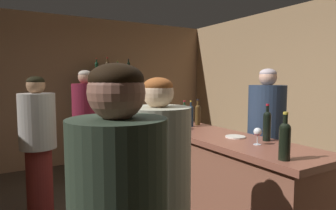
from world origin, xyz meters
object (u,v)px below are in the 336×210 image
(patron_in_grey, at_px, (86,126))
(patron_by_cabinet, at_px, (158,202))
(wine_bottle_pinot, at_px, (285,139))
(wine_bottle_chardonnay, at_px, (164,113))
(wine_glass_front, at_px, (150,111))
(patron_near_entrance, at_px, (125,144))
(flower_arrangement, at_px, (161,109))
(patron_tall, at_px, (38,144))
(wine_glass_mid, at_px, (160,115))
(display_bottle_center, at_px, (118,69))
(wine_bottle_merlot, at_px, (191,115))
(wine_bottle_rose, at_px, (184,113))
(display_bottle_midright, at_px, (129,68))
(display_bottle_left, at_px, (97,68))
(bartender, at_px, (266,141))
(display_cabinet, at_px, (113,117))
(cheese_plate, at_px, (235,137))
(wine_bottle_malbec, at_px, (198,114))
(wine_glass_rear, at_px, (258,133))
(display_bottle_midleft, at_px, (107,68))
(bar_counter, at_px, (198,178))

(patron_in_grey, bearing_deg, patron_by_cabinet, -14.40)
(wine_bottle_pinot, relative_size, wine_bottle_chardonnay, 1.03)
(wine_bottle_pinot, distance_m, patron_in_grey, 2.86)
(wine_glass_front, height_order, patron_near_entrance, patron_near_entrance)
(flower_arrangement, bearing_deg, patron_tall, 175.30)
(flower_arrangement, bearing_deg, wine_bottle_chardonnay, -112.99)
(patron_tall, bearing_deg, wine_bottle_chardonnay, 13.72)
(wine_glass_mid, distance_m, display_bottle_center, 2.25)
(wine_bottle_merlot, relative_size, wine_bottle_pinot, 0.91)
(wine_bottle_rose, height_order, wine_bottle_chardonnay, wine_bottle_chardonnay)
(wine_bottle_pinot, distance_m, patron_near_entrance, 1.59)
(wine_bottle_rose, relative_size, patron_in_grey, 0.16)
(wine_bottle_pinot, height_order, display_bottle_midright, display_bottle_midright)
(flower_arrangement, bearing_deg, patron_near_entrance, -142.91)
(display_bottle_midright, bearing_deg, patron_near_entrance, -113.70)
(display_bottle_left, bearing_deg, patron_near_entrance, -100.96)
(wine_bottle_rose, xyz_separation_m, patron_by_cabinet, (-1.17, -1.49, -0.31))
(wine_glass_mid, distance_m, bartender, 1.27)
(display_bottle_left, relative_size, patron_near_entrance, 0.19)
(wine_bottle_merlot, xyz_separation_m, wine_bottle_pinot, (-0.24, -1.42, 0.01))
(wine_glass_mid, height_order, display_bottle_center, display_bottle_center)
(wine_bottle_pinot, height_order, flower_arrangement, flower_arrangement)
(display_cabinet, height_order, cheese_plate, display_cabinet)
(bartender, bearing_deg, wine_bottle_malbec, -54.81)
(wine_bottle_chardonnay, distance_m, bartender, 1.18)
(wine_glass_rear, relative_size, display_bottle_left, 0.44)
(wine_bottle_merlot, height_order, display_bottle_midright, display_bottle_midright)
(display_bottle_midleft, bearing_deg, wine_glass_front, -90.35)
(wine_glass_front, bearing_deg, display_bottle_center, 83.00)
(patron_near_entrance, bearing_deg, display_bottle_left, 96.33)
(wine_bottle_merlot, height_order, wine_glass_mid, wine_bottle_merlot)
(wine_bottle_malbec, distance_m, patron_near_entrance, 0.94)
(wine_glass_front, distance_m, flower_arrangement, 0.28)
(cheese_plate, height_order, bartender, bartender)
(patron_near_entrance, bearing_deg, wine_glass_mid, 50.22)
(bar_counter, height_order, wine_bottle_malbec, wine_bottle_malbec)
(wine_glass_rear, relative_size, display_bottle_midleft, 0.41)
(cheese_plate, distance_m, bartender, 0.63)
(wine_bottle_malbec, bearing_deg, display_bottle_midleft, 94.46)
(display_bottle_midright, bearing_deg, display_bottle_center, 180.00)
(wine_bottle_pinot, bearing_deg, display_bottle_midleft, 87.54)
(display_cabinet, distance_m, display_bottle_center, 0.92)
(patron_near_entrance, bearing_deg, bar_counter, -3.40)
(display_cabinet, xyz_separation_m, wine_bottle_rose, (0.06, -2.34, 0.32))
(wine_bottle_merlot, bearing_deg, wine_bottle_malbec, 21.01)
(bar_counter, height_order, patron_by_cabinet, patron_by_cabinet)
(wine_bottle_rose, xyz_separation_m, wine_bottle_chardonnay, (-0.27, 0.03, 0.01))
(wine_glass_mid, distance_m, display_bottle_left, 2.24)
(wine_glass_front, distance_m, wine_glass_rear, 1.88)
(bartender, bearing_deg, patron_near_entrance, -26.57)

